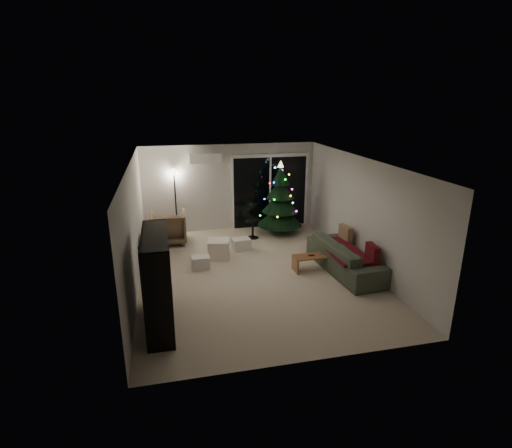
{
  "coord_description": "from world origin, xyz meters",
  "views": [
    {
      "loc": [
        -1.81,
        -8.0,
        3.78
      ],
      "look_at": [
        0.1,
        0.3,
        1.05
      ],
      "focal_mm": 28.0,
      "sensor_mm": 36.0,
      "label": 1
    }
  ],
  "objects_px": {
    "bookshelf": "(146,282)",
    "sofa": "(347,257)",
    "coffee_table": "(317,262)",
    "armchair": "(168,227)",
    "christmas_tree": "(280,198)",
    "media_cabinet": "(151,252)"
  },
  "relations": [
    {
      "from": "bookshelf",
      "to": "coffee_table",
      "type": "xyz_separation_m",
      "value": [
        3.68,
        1.57,
        -0.65
      ]
    },
    {
      "from": "sofa",
      "to": "bookshelf",
      "type": "bearing_deg",
      "value": 103.0
    },
    {
      "from": "bookshelf",
      "to": "armchair",
      "type": "bearing_deg",
      "value": 104.27
    },
    {
      "from": "sofa",
      "to": "christmas_tree",
      "type": "distance_m",
      "value": 3.08
    },
    {
      "from": "media_cabinet",
      "to": "coffee_table",
      "type": "bearing_deg",
      "value": -11.78
    },
    {
      "from": "sofa",
      "to": "media_cabinet",
      "type": "bearing_deg",
      "value": 69.55
    },
    {
      "from": "armchair",
      "to": "christmas_tree",
      "type": "relative_size",
      "value": 0.45
    },
    {
      "from": "media_cabinet",
      "to": "sofa",
      "type": "distance_m",
      "value": 4.47
    },
    {
      "from": "media_cabinet",
      "to": "armchair",
      "type": "height_order",
      "value": "armchair"
    },
    {
      "from": "coffee_table",
      "to": "bookshelf",
      "type": "bearing_deg",
      "value": -157.85
    },
    {
      "from": "sofa",
      "to": "coffee_table",
      "type": "bearing_deg",
      "value": 66.8
    },
    {
      "from": "media_cabinet",
      "to": "sofa",
      "type": "height_order",
      "value": "media_cabinet"
    },
    {
      "from": "bookshelf",
      "to": "sofa",
      "type": "height_order",
      "value": "bookshelf"
    },
    {
      "from": "bookshelf",
      "to": "coffee_table",
      "type": "relative_size",
      "value": 1.5
    },
    {
      "from": "armchair",
      "to": "coffee_table",
      "type": "xyz_separation_m",
      "value": [
        3.25,
        -2.55,
        -0.25
      ]
    },
    {
      "from": "media_cabinet",
      "to": "christmas_tree",
      "type": "height_order",
      "value": "christmas_tree"
    },
    {
      "from": "armchair",
      "to": "media_cabinet",
      "type": "bearing_deg",
      "value": 75.89
    },
    {
      "from": "bookshelf",
      "to": "sofa",
      "type": "xyz_separation_m",
      "value": [
        4.3,
        1.36,
        -0.49
      ]
    },
    {
      "from": "armchair",
      "to": "sofa",
      "type": "distance_m",
      "value": 4.76
    },
    {
      "from": "bookshelf",
      "to": "christmas_tree",
      "type": "distance_m",
      "value": 5.57
    },
    {
      "from": "coffee_table",
      "to": "sofa",
      "type": "bearing_deg",
      "value": -19.58
    },
    {
      "from": "bookshelf",
      "to": "media_cabinet",
      "type": "distance_m",
      "value": 2.63
    }
  ]
}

